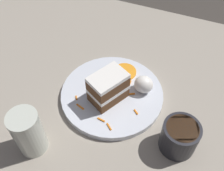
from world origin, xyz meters
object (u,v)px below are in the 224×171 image
(plate, at_px, (112,94))
(coffee_mug, at_px, (180,136))
(cake_slice, at_px, (108,87))
(cream_dollop, at_px, (144,84))
(orange_garnish, at_px, (125,72))
(drinking_glass, at_px, (29,134))

(plate, bearing_deg, coffee_mug, -21.57)
(cake_slice, distance_m, coffee_mug, 0.22)
(cream_dollop, xyz_separation_m, coffee_mug, (0.13, -0.12, 0.00))
(plate, relative_size, cake_slice, 2.47)
(orange_garnish, bearing_deg, drinking_glass, -112.65)
(cream_dollop, relative_size, orange_garnish, 0.76)
(cake_slice, bearing_deg, cream_dollop, 65.02)
(cake_slice, xyz_separation_m, orange_garnish, (0.01, 0.11, -0.04))
(orange_garnish, xyz_separation_m, drinking_glass, (-0.13, -0.30, 0.04))
(plate, distance_m, cake_slice, 0.06)
(plate, relative_size, coffee_mug, 3.25)
(plate, height_order, orange_garnish, orange_garnish)
(orange_garnish, relative_size, drinking_glass, 0.55)
(cream_dollop, xyz_separation_m, orange_garnish, (-0.07, 0.05, -0.02))
(cream_dollop, bearing_deg, plate, -152.20)
(cream_dollop, height_order, drinking_glass, drinking_glass)
(plate, distance_m, coffee_mug, 0.23)
(orange_garnish, height_order, drinking_glass, drinking_glass)
(cake_slice, xyz_separation_m, coffee_mug, (0.21, -0.06, -0.02))
(drinking_glass, bearing_deg, coffee_mug, 22.40)
(drinking_glass, distance_m, coffee_mug, 0.36)
(plate, xyz_separation_m, coffee_mug, (0.21, -0.08, 0.04))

